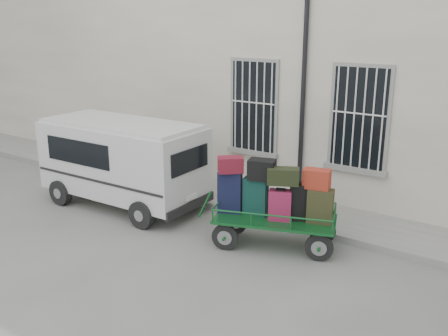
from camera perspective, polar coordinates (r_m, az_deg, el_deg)
ground at (r=10.55m, az=-3.44°, el=-7.59°), size 80.00×80.00×0.00m
building at (r=14.41m, az=10.22°, el=11.05°), size 24.00×5.15×6.00m
sidewalk at (r=12.19m, az=2.96°, el=-3.81°), size 24.00×1.70×0.15m
luggage_cart at (r=9.72m, az=5.72°, el=-3.68°), size 2.78×1.78×1.76m
van at (r=12.04m, az=-11.55°, el=1.12°), size 4.13×1.95×2.05m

